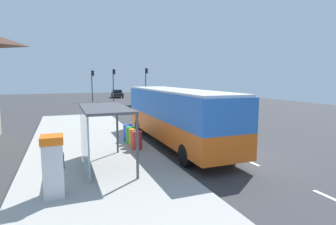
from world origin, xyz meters
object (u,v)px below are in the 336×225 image
(bus, at_px, (175,113))
(white_van, at_px, (142,97))
(recycling_bin_orange, at_px, (134,137))
(traffic_light_far_side, at_px, (92,81))
(traffic_light_near_side, at_px, (146,79))
(recycling_bin_blue, at_px, (128,133))
(recycling_bin_red, at_px, (137,140))
(traffic_light_median, at_px, (114,80))
(recycling_bin_green, at_px, (131,135))
(bus_shelter, at_px, (97,121))
(ticket_machine, at_px, (53,166))
(sedan_near, at_px, (117,93))

(bus, xyz_separation_m, white_van, (3.91, 20.69, -0.50))
(recycling_bin_orange, distance_m, traffic_light_far_side, 30.59)
(traffic_light_near_side, bearing_deg, recycling_bin_blue, -108.94)
(traffic_light_far_side, bearing_deg, recycling_bin_red, -92.02)
(traffic_light_median, bearing_deg, recycling_bin_green, -98.56)
(white_van, height_order, traffic_light_median, traffic_light_median)
(white_van, xyz_separation_m, recycling_bin_green, (-6.40, -20.08, -0.69))
(recycling_bin_orange, relative_size, bus_shelter, 0.24)
(traffic_light_median, distance_m, bus_shelter, 34.78)
(recycling_bin_red, relative_size, bus_shelter, 0.24)
(bus_shelter, bearing_deg, traffic_light_near_side, 69.87)
(recycling_bin_red, height_order, traffic_light_near_side, traffic_light_near_side)
(ticket_machine, bearing_deg, traffic_light_near_side, 68.76)
(traffic_light_far_side, bearing_deg, bus, -87.38)
(recycling_bin_orange, xyz_separation_m, traffic_light_far_side, (1.10, 30.45, 2.69))
(white_van, bearing_deg, ticket_machine, -111.54)
(ticket_machine, distance_m, recycling_bin_green, 7.10)
(sedan_near, bearing_deg, recycling_bin_blue, -99.90)
(traffic_light_near_side, height_order, traffic_light_median, traffic_light_near_side)
(white_van, distance_m, sedan_near, 17.88)
(recycling_bin_blue, distance_m, traffic_light_near_side, 30.01)
(white_van, height_order, traffic_light_near_side, traffic_light_near_side)
(ticket_machine, height_order, recycling_bin_green, ticket_machine)
(recycling_bin_blue, xyz_separation_m, traffic_light_median, (4.60, 29.85, 2.85))
(white_van, height_order, bus_shelter, bus_shelter)
(traffic_light_far_side, distance_m, traffic_light_median, 3.59)
(recycling_bin_red, distance_m, recycling_bin_green, 1.40)
(traffic_light_near_side, relative_size, bus_shelter, 1.36)
(recycling_bin_blue, bearing_deg, recycling_bin_green, -90.00)
(sedan_near, distance_m, traffic_light_near_side, 9.96)
(traffic_light_near_side, distance_m, bus_shelter, 34.63)
(recycling_bin_red, bearing_deg, traffic_light_near_side, 72.29)
(white_van, distance_m, recycling_bin_green, 21.09)
(recycling_bin_blue, bearing_deg, ticket_machine, -120.23)
(sedan_near, height_order, recycling_bin_green, sedan_near)
(traffic_light_median, bearing_deg, white_van, -80.23)
(white_van, xyz_separation_m, bus_shelter, (-8.61, -23.61, 0.75))
(bus, xyz_separation_m, bus_shelter, (-4.70, -2.92, 0.25))
(sedan_near, bearing_deg, traffic_light_far_side, -123.38)
(bus, xyz_separation_m, traffic_light_near_side, (7.21, 29.56, 1.76))
(traffic_light_near_side, xyz_separation_m, bus_shelter, (-11.91, -32.48, -1.50))
(recycling_bin_red, bearing_deg, bus, 17.60)
(recycling_bin_orange, bearing_deg, white_van, 72.88)
(white_van, distance_m, bus_shelter, 25.14)
(bus, bearing_deg, traffic_light_near_side, 76.30)
(recycling_bin_green, height_order, traffic_light_far_side, traffic_light_far_side)
(ticket_machine, distance_m, bus_shelter, 3.06)
(recycling_bin_orange, height_order, recycling_bin_green, same)
(sedan_near, relative_size, traffic_light_far_side, 0.89)
(white_van, relative_size, sedan_near, 1.18)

